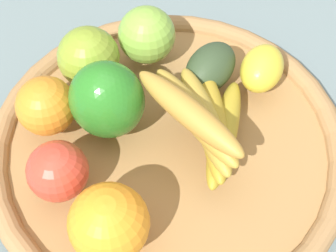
{
  "coord_description": "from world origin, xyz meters",
  "views": [
    {
      "loc": [
        -0.11,
        0.3,
        0.51
      ],
      "look_at": [
        0.0,
        0.0,
        0.06
      ],
      "focal_mm": 53.61,
      "sensor_mm": 36.0,
      "label": 1
    }
  ],
  "objects_px": {
    "apple_0": "(147,35)",
    "orange_0": "(109,223)",
    "avocado": "(210,67)",
    "lemon_0": "(262,68)",
    "apple_1": "(58,171)",
    "orange_1": "(46,106)",
    "bell_pepper": "(107,100)",
    "banana_bunch": "(206,121)",
    "apple_2": "(89,57)"
  },
  "relations": [
    {
      "from": "orange_1",
      "to": "apple_1",
      "type": "height_order",
      "value": "orange_1"
    },
    {
      "from": "orange_0",
      "to": "lemon_0",
      "type": "bearing_deg",
      "value": -108.77
    },
    {
      "from": "orange_0",
      "to": "orange_1",
      "type": "bearing_deg",
      "value": -40.35
    },
    {
      "from": "banana_bunch",
      "to": "apple_0",
      "type": "distance_m",
      "value": 0.15
    },
    {
      "from": "apple_1",
      "to": "bell_pepper",
      "type": "bearing_deg",
      "value": -99.75
    },
    {
      "from": "orange_1",
      "to": "bell_pepper",
      "type": "relative_size",
      "value": 0.71
    },
    {
      "from": "orange_0",
      "to": "lemon_0",
      "type": "relative_size",
      "value": 1.16
    },
    {
      "from": "banana_bunch",
      "to": "avocado",
      "type": "height_order",
      "value": "banana_bunch"
    },
    {
      "from": "avocado",
      "to": "apple_1",
      "type": "distance_m",
      "value": 0.22
    },
    {
      "from": "orange_1",
      "to": "bell_pepper",
      "type": "distance_m",
      "value": 0.07
    },
    {
      "from": "avocado",
      "to": "orange_1",
      "type": "bearing_deg",
      "value": 39.32
    },
    {
      "from": "apple_2",
      "to": "apple_1",
      "type": "distance_m",
      "value": 0.15
    },
    {
      "from": "banana_bunch",
      "to": "lemon_0",
      "type": "relative_size",
      "value": 2.27
    },
    {
      "from": "banana_bunch",
      "to": "apple_1",
      "type": "relative_size",
      "value": 2.39
    },
    {
      "from": "avocado",
      "to": "orange_0",
      "type": "xyz_separation_m",
      "value": [
        0.03,
        0.23,
        0.01
      ]
    },
    {
      "from": "apple_0",
      "to": "orange_0",
      "type": "distance_m",
      "value": 0.26
    },
    {
      "from": "apple_1",
      "to": "apple_2",
      "type": "bearing_deg",
      "value": -76.38
    },
    {
      "from": "orange_1",
      "to": "lemon_0",
      "type": "height_order",
      "value": "orange_1"
    },
    {
      "from": "avocado",
      "to": "lemon_0",
      "type": "height_order",
      "value": "avocado"
    },
    {
      "from": "apple_2",
      "to": "lemon_0",
      "type": "distance_m",
      "value": 0.21
    },
    {
      "from": "apple_0",
      "to": "avocado",
      "type": "relative_size",
      "value": 0.93
    },
    {
      "from": "lemon_0",
      "to": "apple_1",
      "type": "bearing_deg",
      "value": 53.37
    },
    {
      "from": "banana_bunch",
      "to": "apple_2",
      "type": "relative_size",
      "value": 2.06
    },
    {
      "from": "apple_2",
      "to": "orange_1",
      "type": "bearing_deg",
      "value": 79.89
    },
    {
      "from": "banana_bunch",
      "to": "orange_1",
      "type": "height_order",
      "value": "banana_bunch"
    },
    {
      "from": "banana_bunch",
      "to": "bell_pepper",
      "type": "height_order",
      "value": "bell_pepper"
    },
    {
      "from": "banana_bunch",
      "to": "avocado",
      "type": "xyz_separation_m",
      "value": [
        0.02,
        -0.09,
        -0.01
      ]
    },
    {
      "from": "apple_0",
      "to": "avocado",
      "type": "bearing_deg",
      "value": 170.17
    },
    {
      "from": "apple_0",
      "to": "avocado",
      "type": "xyz_separation_m",
      "value": [
        -0.09,
        0.02,
        -0.01
      ]
    },
    {
      "from": "apple_1",
      "to": "lemon_0",
      "type": "xyz_separation_m",
      "value": [
        -0.16,
        -0.22,
        -0.01
      ]
    },
    {
      "from": "banana_bunch",
      "to": "avocado",
      "type": "distance_m",
      "value": 0.09
    },
    {
      "from": "bell_pepper",
      "to": "avocado",
      "type": "distance_m",
      "value": 0.14
    },
    {
      "from": "bell_pepper",
      "to": "apple_2",
      "type": "distance_m",
      "value": 0.08
    },
    {
      "from": "banana_bunch",
      "to": "apple_0",
      "type": "relative_size",
      "value": 2.14
    },
    {
      "from": "avocado",
      "to": "apple_0",
      "type": "bearing_deg",
      "value": -9.83
    },
    {
      "from": "apple_0",
      "to": "bell_pepper",
      "type": "relative_size",
      "value": 0.75
    },
    {
      "from": "avocado",
      "to": "lemon_0",
      "type": "xyz_separation_m",
      "value": [
        -0.06,
        -0.02,
        -0.0
      ]
    },
    {
      "from": "banana_bunch",
      "to": "apple_0",
      "type": "bearing_deg",
      "value": -43.22
    },
    {
      "from": "banana_bunch",
      "to": "orange_0",
      "type": "xyz_separation_m",
      "value": [
        0.05,
        0.14,
        -0.0
      ]
    },
    {
      "from": "banana_bunch",
      "to": "apple_1",
      "type": "height_order",
      "value": "banana_bunch"
    },
    {
      "from": "lemon_0",
      "to": "orange_0",
      "type": "bearing_deg",
      "value": 71.23
    },
    {
      "from": "avocado",
      "to": "apple_2",
      "type": "height_order",
      "value": "apple_2"
    },
    {
      "from": "orange_1",
      "to": "lemon_0",
      "type": "distance_m",
      "value": 0.26
    },
    {
      "from": "banana_bunch",
      "to": "lemon_0",
      "type": "height_order",
      "value": "banana_bunch"
    },
    {
      "from": "apple_0",
      "to": "lemon_0",
      "type": "relative_size",
      "value": 1.06
    },
    {
      "from": "bell_pepper",
      "to": "avocado",
      "type": "xyz_separation_m",
      "value": [
        -0.09,
        -0.1,
        -0.02
      ]
    },
    {
      "from": "apple_2",
      "to": "apple_1",
      "type": "xyz_separation_m",
      "value": [
        -0.04,
        0.15,
        -0.01
      ]
    },
    {
      "from": "orange_0",
      "to": "apple_0",
      "type": "bearing_deg",
      "value": -76.2
    },
    {
      "from": "orange_0",
      "to": "apple_2",
      "type": "relative_size",
      "value": 1.05
    },
    {
      "from": "apple_2",
      "to": "orange_0",
      "type": "bearing_deg",
      "value": 120.74
    }
  ]
}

